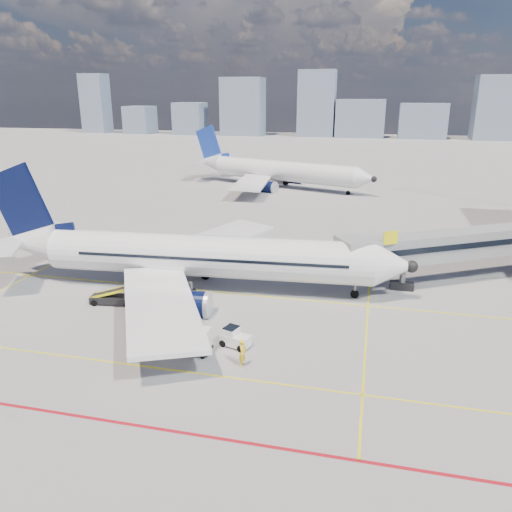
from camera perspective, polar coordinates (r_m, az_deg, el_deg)
The scene contains 10 objects.
ground at distance 40.32m, azimuth -8.09°, elevation -8.27°, with size 420.00×420.00×0.00m, color gray.
apron_markings at distance 37.35m, azimuth -11.13°, elevation -10.69°, with size 90.00×35.12×0.01m.
jet_bridge at distance 53.20m, azimuth 23.46°, elevation 1.25°, with size 23.55×15.78×6.30m.
distant_skyline at distance 223.57m, azimuth 14.30°, elevation 15.96°, with size 242.73×15.36×31.79m.
main_aircraft at distance 47.33m, azimuth -7.54°, elevation 0.00°, with size 40.79×35.51×11.90m.
second_aircraft at distance 100.65m, azimuth 2.32°, elevation 9.72°, with size 39.53×33.63×11.91m.
baggage_tug at distance 37.16m, azimuth -2.49°, elevation -9.27°, with size 2.39×1.86×1.49m.
cargo_dolly at distance 36.49m, azimuth -7.85°, elevation -9.40°, with size 3.45×1.55×1.89m.
belt_loader at distance 45.99m, azimuth -15.86°, elevation -4.59°, with size 5.66×1.98×2.27m.
ramp_worker at distance 34.52m, azimuth -1.53°, elevation -11.02°, with size 0.72×0.47×1.97m, color yellow.
Camera 1 is at (13.76, -33.48, 17.74)m, focal length 35.00 mm.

